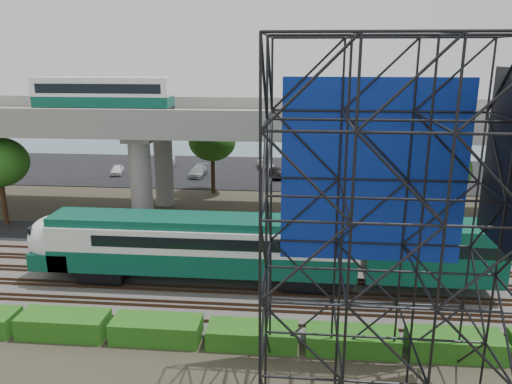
# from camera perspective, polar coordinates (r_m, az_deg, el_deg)

# --- Properties ---
(ground) EXTENTS (140.00, 140.00, 0.00)m
(ground) POSITION_cam_1_polar(r_m,az_deg,el_deg) (30.49, -1.50, -12.57)
(ground) COLOR #474233
(ground) RESTS_ON ground
(ballast_bed) EXTENTS (90.00, 12.00, 0.20)m
(ballast_bed) POSITION_cam_1_polar(r_m,az_deg,el_deg) (32.21, -1.07, -10.75)
(ballast_bed) COLOR slate
(ballast_bed) RESTS_ON ground
(service_road) EXTENTS (90.00, 5.00, 0.08)m
(service_road) POSITION_cam_1_polar(r_m,az_deg,el_deg) (39.99, 0.27, -5.44)
(service_road) COLOR black
(service_road) RESTS_ON ground
(parking_lot) EXTENTS (90.00, 18.00, 0.08)m
(parking_lot) POSITION_cam_1_polar(r_m,az_deg,el_deg) (62.44, 2.14, 2.28)
(parking_lot) COLOR black
(parking_lot) RESTS_ON ground
(harbor_water) EXTENTS (140.00, 40.00, 0.03)m
(harbor_water) POSITION_cam_1_polar(r_m,az_deg,el_deg) (83.99, 2.98, 5.69)
(harbor_water) COLOR #465D73
(harbor_water) RESTS_ON ground
(rail_tracks) EXTENTS (90.00, 9.52, 0.16)m
(rail_tracks) POSITION_cam_1_polar(r_m,az_deg,el_deg) (32.13, -1.08, -10.46)
(rail_tracks) COLOR #472D1E
(rail_tracks) RESTS_ON ballast_bed
(commuter_train) EXTENTS (29.30, 3.06, 4.30)m
(commuter_train) POSITION_cam_1_polar(r_m,az_deg,el_deg) (31.15, -2.32, -6.10)
(commuter_train) COLOR black
(commuter_train) RESTS_ON rail_tracks
(overpass) EXTENTS (80.00, 12.00, 12.40)m
(overpass) POSITION_cam_1_polar(r_m,az_deg,el_deg) (43.34, -0.45, 7.39)
(overpass) COLOR #9E9B93
(overpass) RESTS_ON ground
(scaffold_tower) EXTENTS (9.36, 6.36, 15.00)m
(scaffold_tower) POSITION_cam_1_polar(r_m,az_deg,el_deg) (20.20, 14.11, -4.90)
(scaffold_tower) COLOR black
(scaffold_tower) RESTS_ON ground
(hedge_strip) EXTENTS (34.60, 1.80, 1.20)m
(hedge_strip) POSITION_cam_1_polar(r_m,az_deg,el_deg) (26.40, -0.38, -15.98)
(hedge_strip) COLOR #1D5513
(hedge_strip) RESTS_ON ground
(trees) EXTENTS (40.94, 16.94, 7.69)m
(trees) POSITION_cam_1_polar(r_m,az_deg,el_deg) (44.46, -5.10, 4.08)
(trees) COLOR #382314
(trees) RESTS_ON ground
(suv) EXTENTS (5.47, 2.67, 1.50)m
(suv) POSITION_cam_1_polar(r_m,az_deg,el_deg) (42.32, -16.06, -3.74)
(suv) COLOR black
(suv) RESTS_ON service_road
(parked_cars) EXTENTS (38.59, 9.49, 1.30)m
(parked_cars) POSITION_cam_1_polar(r_m,az_deg,el_deg) (61.85, 3.13, 2.75)
(parked_cars) COLOR white
(parked_cars) RESTS_ON parking_lot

